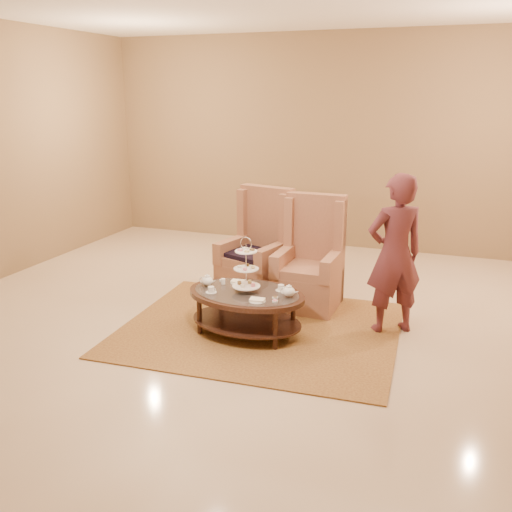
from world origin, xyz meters
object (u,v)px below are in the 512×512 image
at_px(armchair_left, 258,259).
at_px(person, 395,255).
at_px(tea_table, 246,300).
at_px(armchair_right, 310,270).

bearing_deg(armchair_left, person, -6.34).
height_order(tea_table, person, person).
relative_size(armchair_left, person, 0.79).
distance_m(tea_table, armchair_right, 1.18).
height_order(armchair_right, person, person).
xyz_separation_m(armchair_left, person, (1.80, -0.64, 0.41)).
distance_m(armchair_right, person, 1.22).
bearing_deg(tea_table, armchair_left, 110.58).
height_order(armchair_left, person, person).
xyz_separation_m(armchair_right, person, (1.05, -0.46, 0.42)).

